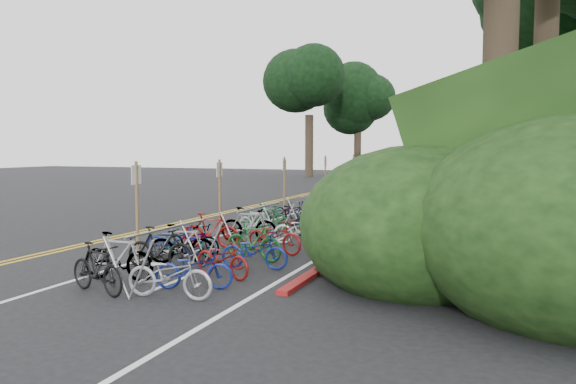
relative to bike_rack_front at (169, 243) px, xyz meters
name	(u,v)px	position (x,y,z in m)	size (l,w,h in m)	color
ground	(110,257)	(-3.12, 1.97, -0.88)	(120.00, 120.00, 0.00)	black
road_markings	(277,216)	(-2.49, 12.06, -0.88)	(7.47, 80.00, 0.01)	gold
red_curb	(404,215)	(2.58, 13.97, -0.83)	(0.25, 28.00, 0.10)	maroon
bike_rack_front	(169,243)	(0.00, 0.00, 0.00)	(1.16, 2.91, 1.22)	#989BA0
bike_racks_rest	(349,192)	(-0.12, 14.97, -0.03)	(1.14, 23.00, 1.17)	#989BA0
signpost_near	(137,203)	(-2.33, 2.09, 0.57)	(0.08, 0.40, 2.54)	brown
signposts_rest	(307,178)	(-2.52, 15.97, 0.55)	(0.08, 18.40, 2.50)	brown
bike_front	(174,240)	(-1.62, 2.73, -0.46)	(1.59, 0.55, 0.84)	navy
bike_valet	(247,234)	(-0.14, 4.14, -0.40)	(3.14, 13.26, 1.08)	black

